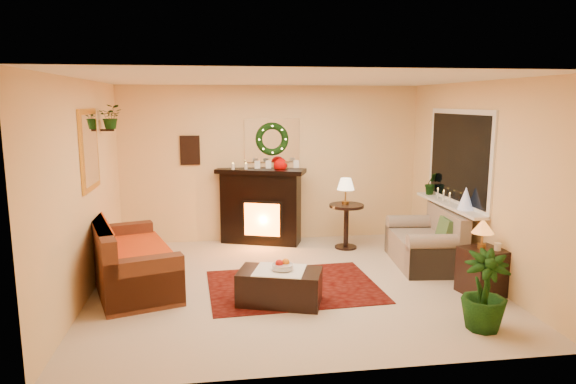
{
  "coord_description": "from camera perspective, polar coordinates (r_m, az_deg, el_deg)",
  "views": [
    {
      "loc": [
        -0.96,
        -6.29,
        2.33
      ],
      "look_at": [
        0.0,
        0.35,
        1.15
      ],
      "focal_mm": 32.0,
      "sensor_mm": 36.0,
      "label": 1
    }
  ],
  "objects": [
    {
      "name": "wall_front",
      "position": [
        4.28,
        4.99,
        -4.01
      ],
      "size": [
        5.0,
        5.0,
        0.0
      ],
      "primitive_type": "plane",
      "color": "#EFD88C",
      "rests_on": "ground"
    },
    {
      "name": "floor",
      "position": [
        6.77,
        0.43,
        -10.14
      ],
      "size": [
        5.0,
        5.0,
        0.0
      ],
      "primitive_type": "plane",
      "color": "beige",
      "rests_on": "ground"
    },
    {
      "name": "lamp_tiffany",
      "position": [
        6.66,
        20.79,
        -4.45
      ],
      "size": [
        0.27,
        0.27,
        0.39
      ],
      "primitive_type": "cone",
      "color": "gold",
      "rests_on": "end_table_square"
    },
    {
      "name": "sofa",
      "position": [
        6.89,
        -17.02,
        -6.47
      ],
      "size": [
        1.44,
        2.17,
        0.86
      ],
      "primitive_type": "cube",
      "rotation": [
        0.0,
        0.0,
        0.31
      ],
      "color": "brown",
      "rests_on": "floor"
    },
    {
      "name": "gold_mirror",
      "position": [
        6.79,
        -21.21,
        4.4
      ],
      "size": [
        0.03,
        0.84,
        1.0
      ],
      "primitive_type": "cube",
      "color": "gold",
      "rests_on": "wall_left"
    },
    {
      "name": "hanging_plant",
      "position": [
        7.48,
        -18.99,
        6.68
      ],
      "size": [
        0.33,
        0.28,
        0.36
      ],
      "primitive_type": "imported",
      "color": "#194719",
      "rests_on": "wall_left"
    },
    {
      "name": "end_table_square",
      "position": [
        6.78,
        20.81,
        -8.38
      ],
      "size": [
        0.55,
        0.55,
        0.57
      ],
      "primitive_type": "cube",
      "rotation": [
        0.0,
        0.0,
        0.2
      ],
      "color": "black",
      "rests_on": "floor"
    },
    {
      "name": "fireplace",
      "position": [
        8.55,
        -3.03,
        -2.05
      ],
      "size": [
        1.35,
        0.82,
        1.18
      ],
      "primitive_type": "cube",
      "rotation": [
        0.0,
        0.0,
        -0.35
      ],
      "color": "black",
      "rests_on": "floor"
    },
    {
      "name": "wall_right",
      "position": [
        7.25,
        20.39,
        1.18
      ],
      "size": [
        4.5,
        4.5,
        0.0
      ],
      "primitive_type": "plane",
      "color": "#EFD88C",
      "rests_on": "ground"
    },
    {
      "name": "mantel_candle_a",
      "position": [
        8.36,
        -6.13,
        2.57
      ],
      "size": [
        0.06,
        0.06,
        0.17
      ],
      "primitive_type": "cylinder",
      "color": "#EFE9C5",
      "rests_on": "fireplace"
    },
    {
      "name": "poinsettia",
      "position": [
        8.45,
        -0.83,
        2.98
      ],
      "size": [
        0.23,
        0.23,
        0.23
      ],
      "primitive_type": "sphere",
      "color": "#CD0200",
      "rests_on": "fireplace"
    },
    {
      "name": "area_rug",
      "position": [
        6.66,
        0.58,
        -10.44
      ],
      "size": [
        2.21,
        1.71,
        0.01
      ],
      "primitive_type": "cube",
      "rotation": [
        0.0,
        0.0,
        0.05
      ],
      "color": "#410A04",
      "rests_on": "floor"
    },
    {
      "name": "wall_left",
      "position": [
        6.56,
        -21.71,
        0.22
      ],
      "size": [
        4.5,
        4.5,
        0.0
      ],
      "primitive_type": "plane",
      "color": "#EFD88C",
      "rests_on": "ground"
    },
    {
      "name": "wall_back",
      "position": [
        8.65,
        -1.8,
        3.14
      ],
      "size": [
        5.0,
        5.0,
        0.0
      ],
      "primitive_type": "plane",
      "color": "#EFD88C",
      "rests_on": "ground"
    },
    {
      "name": "floor_palm",
      "position": [
        5.72,
        21.04,
        -9.91
      ],
      "size": [
        1.64,
        1.64,
        2.5
      ],
      "primitive_type": "imported",
      "rotation": [
        0.0,
        0.0,
        -0.19
      ],
      "color": "#224A1A",
      "rests_on": "floor"
    },
    {
      "name": "sill_plant",
      "position": [
        8.35,
        15.63,
        1.04
      ],
      "size": [
        0.25,
        0.2,
        0.46
      ],
      "primitive_type": "imported",
      "color": "black",
      "rests_on": "window_sill"
    },
    {
      "name": "wall_art",
      "position": [
        8.56,
        -10.84,
        4.58
      ],
      "size": [
        0.32,
        0.03,
        0.48
      ],
      "primitive_type": "cube",
      "color": "#381E11",
      "rests_on": "wall_back"
    },
    {
      "name": "fruit_bowl",
      "position": [
        6.0,
        -0.6,
        -8.28
      ],
      "size": [
        0.24,
        0.24,
        0.06
      ],
      "primitive_type": "cylinder",
      "color": "#BDBDBD",
      "rests_on": "coffee_table"
    },
    {
      "name": "loveseat",
      "position": [
        7.69,
        14.89,
        -4.75
      ],
      "size": [
        0.94,
        1.47,
        0.81
      ],
      "primitive_type": "cube",
      "rotation": [
        0.0,
        0.0,
        -0.1
      ],
      "color": "tan",
      "rests_on": "floor"
    },
    {
      "name": "window_glass",
      "position": [
        7.69,
        18.36,
        3.65
      ],
      "size": [
        0.02,
        1.7,
        1.22
      ],
      "primitive_type": "cube",
      "color": "black",
      "rests_on": "wall_right"
    },
    {
      "name": "mantel_mirror",
      "position": [
        8.59,
        -1.8,
        5.77
      ],
      "size": [
        0.92,
        0.02,
        0.72
      ],
      "primitive_type": "cube",
      "color": "white",
      "rests_on": "wall_back"
    },
    {
      "name": "mantel_candle_b",
      "position": [
        8.39,
        -4.69,
        2.62
      ],
      "size": [
        0.05,
        0.05,
        0.16
      ],
      "primitive_type": "cylinder",
      "color": "silver",
      "rests_on": "fireplace"
    },
    {
      "name": "ceiling",
      "position": [
        6.37,
        0.46,
        12.41
      ],
      "size": [
        5.0,
        5.0,
        0.0
      ],
      "primitive_type": "plane",
      "color": "white",
      "rests_on": "ground"
    },
    {
      "name": "side_table_round",
      "position": [
        8.31,
        6.47,
        -4.04
      ],
      "size": [
        0.57,
        0.57,
        0.72
      ],
      "primitive_type": "cylinder",
      "rotation": [
        0.0,
        0.0,
        -0.03
      ],
      "color": "#361E0E",
      "rests_on": "floor"
    },
    {
      "name": "wreath",
      "position": [
        8.55,
        -1.77,
        5.89
      ],
      "size": [
        0.55,
        0.11,
        0.55
      ],
      "primitive_type": "torus",
      "rotation": [
        1.57,
        0.0,
        0.0
      ],
      "color": "#194719",
      "rests_on": "wall_back"
    },
    {
      "name": "red_throw",
      "position": [
        7.05,
        -16.92,
        -5.9
      ],
      "size": [
        0.86,
        1.4,
        0.02
      ],
      "primitive_type": "cube",
      "color": "red",
      "rests_on": "sofa"
    },
    {
      "name": "mini_tree",
      "position": [
        7.33,
        19.14,
        -0.71
      ],
      "size": [
        0.22,
        0.22,
        0.33
      ],
      "primitive_type": "cone",
      "color": "silver",
      "rests_on": "window_sill"
    },
    {
      "name": "window_frame",
      "position": [
        7.69,
        18.46,
        3.65
      ],
      "size": [
        0.03,
        1.86,
        1.36
      ],
      "primitive_type": "cube",
      "color": "white",
      "rests_on": "wall_right"
    },
    {
      "name": "window_sill",
      "position": [
        7.75,
        17.49,
        -1.35
      ],
      "size": [
        0.22,
        1.86,
        0.04
      ],
      "primitive_type": "cube",
      "color": "white",
      "rests_on": "wall_right"
    },
    {
      "name": "coffee_table",
      "position": [
        6.08,
        -0.93,
        -10.42
      ],
      "size": [
        1.06,
        0.78,
        0.4
      ],
      "primitive_type": "cube",
      "rotation": [
        0.0,
        0.0,
        -0.3
      ],
      "color": "black",
      "rests_on": "floor"
    },
    {
      "name": "lamp_cream",
      "position": [
        8.23,
        6.41,
        -0.23
      ],
      "size": [
        0.28,
        0.28,
        0.42
      ],
      "primitive_type": "cone",
      "color": "#FFE2AF",
      "rests_on": "side_table_round"
    }
  ]
}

